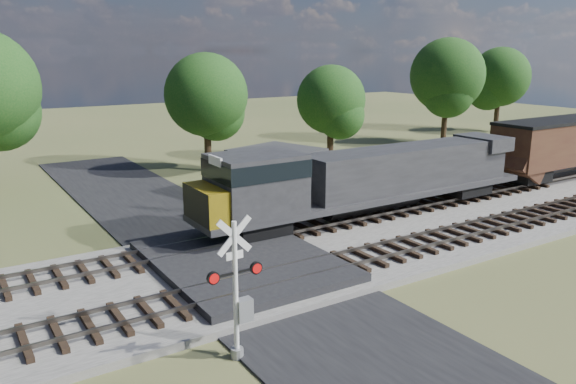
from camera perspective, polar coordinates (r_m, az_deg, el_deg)
ground at (r=24.31m, az=-4.19°, el=-8.28°), size 160.00×160.00×0.00m
ballast_bed at (r=30.32m, az=12.23°, el=-3.68°), size 140.00×10.00×0.30m
road at (r=24.30m, az=-4.20°, el=-8.20°), size 7.00×60.00×0.08m
crossing_panel at (r=24.61m, az=-4.76°, el=-7.22°), size 7.00×9.00×0.62m
track_near at (r=24.16m, az=4.66°, el=-7.39°), size 140.00×2.60×0.33m
track_far at (r=28.06m, az=-1.50°, el=-4.24°), size 140.00×2.60×0.33m
crossing_signal_near at (r=17.39m, az=-5.04°, el=-10.94°), size 1.84×0.40×4.57m
crossing_signal_far at (r=31.74m, az=-5.45°, el=0.18°), size 1.59×0.35×3.93m
equipment_shed at (r=35.97m, az=-1.15°, el=1.89°), size 5.86×5.86×3.21m
treeline at (r=44.38m, az=-9.12°, el=10.48°), size 81.97×11.20×11.36m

